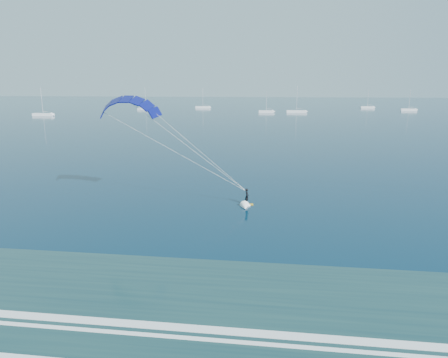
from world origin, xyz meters
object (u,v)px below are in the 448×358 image
kitesurfer_rig (184,144)px  sailboat_7 (296,111)px  sailboat_1 (146,109)px  sailboat_4 (367,107)px  sailboat_2 (203,107)px  sailboat_5 (409,110)px  sailboat_3 (266,111)px  sailboat_0 (43,114)px

kitesurfer_rig → sailboat_7: 164.72m
sailboat_1 → sailboat_4: (126.93, 31.40, -0.01)m
sailboat_1 → sailboat_2: (29.05, 19.45, -0.01)m
kitesurfer_rig → sailboat_5: (81.69, 185.42, -6.70)m
sailboat_3 → sailboat_4: size_ratio=0.98×
sailboat_7 → sailboat_3: bearing=-170.5°
sailboat_3 → sailboat_5: bearing=18.0°
sailboat_1 → sailboat_3: sailboat_1 is taller
sailboat_2 → sailboat_7: bearing=-30.4°
sailboat_2 → sailboat_7: sailboat_7 is taller
sailboat_0 → sailboat_5: 185.88m
kitesurfer_rig → sailboat_2: size_ratio=1.61×
kitesurfer_rig → sailboat_1: size_ratio=1.52×
kitesurfer_rig → sailboat_5: 202.73m
sailboat_3 → sailboat_5: 80.05m
sailboat_3 → sailboat_5: size_ratio=0.93×
sailboat_5 → sailboat_2: bearing=175.3°
sailboat_2 → sailboat_7: size_ratio=0.89×
sailboat_2 → sailboat_7: (53.89, -31.68, 0.01)m
sailboat_4 → sailboat_3: bearing=-142.0°
sailboat_0 → sailboat_7: 121.02m
kitesurfer_rig → sailboat_1: (-62.26, 175.50, -6.69)m
sailboat_4 → sailboat_5: (17.02, -21.48, 0.00)m
sailboat_1 → sailboat_2: sailboat_1 is taller
sailboat_3 → sailboat_7: 15.36m
sailboat_0 → sailboat_7: sailboat_7 is taller
sailboat_3 → sailboat_1: bearing=167.7°
sailboat_0 → sailboat_1: sailboat_0 is taller
sailboat_0 → sailboat_2: 91.58m
kitesurfer_rig → sailboat_4: bearing=72.6°
sailboat_1 → sailboat_5: bearing=3.9°
sailboat_3 → sailboat_4: bearing=38.0°
sailboat_7 → kitesurfer_rig: bearing=-97.2°
sailboat_2 → sailboat_1: bearing=-146.2°
sailboat_0 → sailboat_2: sailboat_0 is taller
sailboat_0 → sailboat_4: bearing=26.5°
sailboat_2 → kitesurfer_rig: bearing=-80.3°
kitesurfer_rig → sailboat_5: bearing=66.2°
kitesurfer_rig → sailboat_7: bearing=82.8°
kitesurfer_rig → sailboat_2: 197.88m
kitesurfer_rig → sailboat_3: (5.54, 160.74, -6.71)m
sailboat_0 → sailboat_7: size_ratio=0.97×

